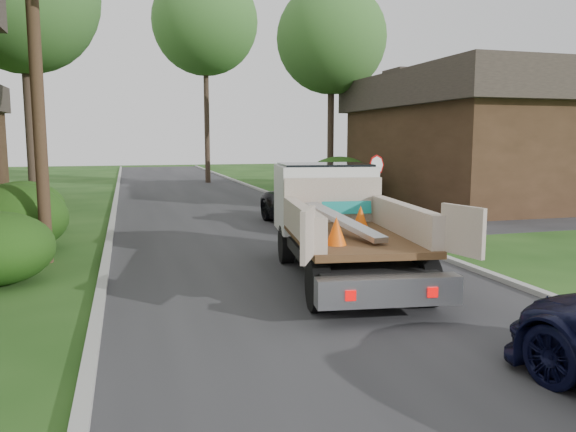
% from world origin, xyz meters
% --- Properties ---
extents(ground, '(120.00, 120.00, 0.00)m').
position_xyz_m(ground, '(0.00, 0.00, 0.00)').
color(ground, '#1A3F12').
rests_on(ground, ground).
extents(road, '(8.00, 90.00, 0.02)m').
position_xyz_m(road, '(0.00, 10.00, 0.00)').
color(road, '#28282B').
rests_on(road, ground).
extents(side_street, '(16.00, 7.00, 0.02)m').
position_xyz_m(side_street, '(12.00, 9.00, 0.01)').
color(side_street, '#28282B').
rests_on(side_street, ground).
extents(curb_left, '(0.20, 90.00, 0.12)m').
position_xyz_m(curb_left, '(-4.10, 10.00, 0.06)').
color(curb_left, '#9E9E99').
rests_on(curb_left, ground).
extents(curb_right, '(0.20, 90.00, 0.12)m').
position_xyz_m(curb_right, '(4.10, 10.00, 0.06)').
color(curb_right, '#9E9E99').
rests_on(curb_right, ground).
extents(stop_sign, '(0.71, 0.32, 2.48)m').
position_xyz_m(stop_sign, '(5.20, 9.00, 1.78)').
color(stop_sign, slate).
rests_on(stop_sign, ground).
extents(utility_pole, '(2.42, 1.25, 10.00)m').
position_xyz_m(utility_pole, '(-5.48, 4.98, 5.17)').
color(utility_pole, '#382619').
rests_on(utility_pole, ground).
extents(house_right, '(9.72, 12.96, 6.20)m').
position_xyz_m(house_right, '(13.00, 14.00, 3.16)').
color(house_right, '#352316').
rests_on(house_right, ground).
extents(hedge_left_b, '(2.86, 2.86, 1.87)m').
position_xyz_m(hedge_left_b, '(-6.50, 6.50, 0.94)').
color(hedge_left_b, '#143A0D').
rests_on(hedge_left_b, ground).
extents(hedge_left_c, '(2.60, 2.60, 1.70)m').
position_xyz_m(hedge_left_c, '(-6.80, 10.00, 0.85)').
color(hedge_left_c, '#143A0D').
rests_on(hedge_left_c, ground).
extents(hedge_right_a, '(2.60, 2.60, 1.70)m').
position_xyz_m(hedge_right_a, '(5.80, 13.00, 0.85)').
color(hedge_right_a, '#143A0D').
rests_on(hedge_right_a, ground).
extents(hedge_right_b, '(3.38, 3.38, 2.21)m').
position_xyz_m(hedge_right_b, '(6.50, 16.00, 1.10)').
color(hedge_right_b, '#143A0D').
rests_on(hedge_right_b, ground).
extents(tree_right_far, '(6.00, 6.00, 11.50)m').
position_xyz_m(tree_right_far, '(7.50, 20.00, 8.48)').
color(tree_right_far, '#2D2119').
rests_on(tree_right_far, ground).
extents(tree_center_far, '(7.20, 7.20, 14.60)m').
position_xyz_m(tree_center_far, '(2.00, 30.00, 10.98)').
color(tree_center_far, '#2D2119').
rests_on(tree_center_far, ground).
extents(flatbed_truck, '(3.51, 6.70, 2.43)m').
position_xyz_m(flatbed_truck, '(1.04, 2.29, 1.32)').
color(flatbed_truck, black).
rests_on(flatbed_truck, ground).
extents(black_pickup, '(2.76, 5.35, 1.44)m').
position_xyz_m(black_pickup, '(2.64, 8.69, 0.72)').
color(black_pickup, black).
rests_on(black_pickup, ground).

